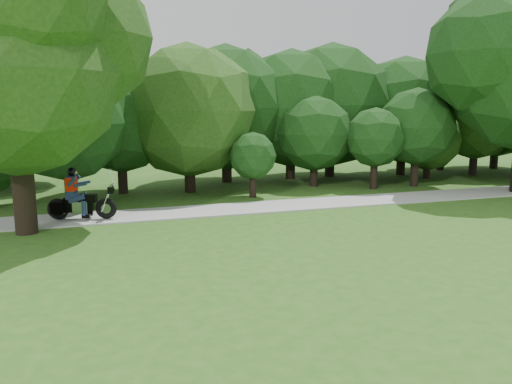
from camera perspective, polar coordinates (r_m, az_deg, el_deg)
ground at (r=14.03m, az=19.65°, el=-7.41°), size 100.00×100.00×0.00m
walkway at (r=20.71m, az=6.02°, el=-1.38°), size 60.00×2.20×0.06m
tree_line at (r=26.99m, az=4.10°, el=8.94°), size 39.17×11.97×7.57m
big_tree_west at (r=17.58m, az=-26.05°, el=14.51°), size 8.64×6.56×9.96m
touring_motorcycle at (r=18.67m, az=-19.75°, el=-0.93°), size 2.40×1.15×1.85m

